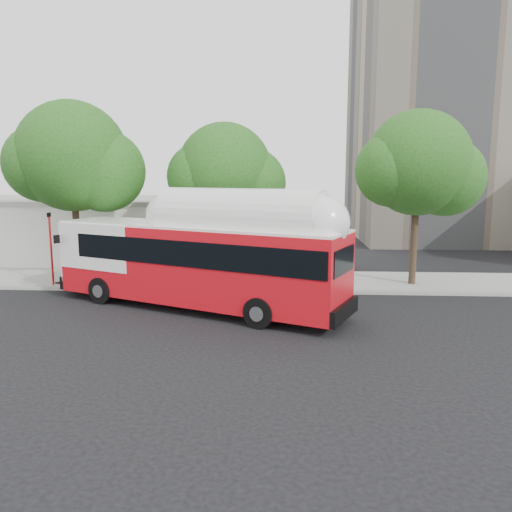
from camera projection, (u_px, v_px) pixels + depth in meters
The scene contains 11 objects.
ground at pixel (232, 313), 21.40m from camera, with size 120.00×120.00×0.00m, color black.
sidewalk at pixel (245, 280), 27.79m from camera, with size 60.00×5.00×0.15m, color gray.
curb_strip at pixel (241, 291), 25.23m from camera, with size 60.00×0.30×0.15m, color gray.
red_curb_segment at pixel (182, 290), 25.40m from camera, with size 10.00×0.32×0.16m, color maroon.
street_tree_left at pixel (82, 161), 26.29m from camera, with size 6.67×5.80×9.74m.
street_tree_mid at pixel (232, 174), 26.44m from camera, with size 5.75×5.00×8.62m.
street_tree_right at pixel (426, 167), 25.62m from camera, with size 6.21×5.40×9.18m.
apartment_tower at pixel (461, 43), 45.10m from camera, with size 18.00×18.00×37.00m.
low_commercial_bldg at pixel (58, 227), 35.64m from camera, with size 16.20×10.20×4.25m.
transit_bus at pixel (198, 264), 21.90m from camera, with size 14.25×8.16×4.28m.
signal_pole at pixel (51, 250), 25.93m from camera, with size 0.11×0.38×3.96m.
Camera 1 is at (2.20, -20.62, 5.91)m, focal length 35.00 mm.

